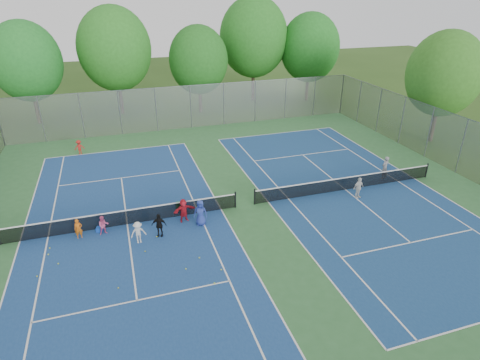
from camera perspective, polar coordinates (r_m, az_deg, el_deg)
name	(u,v)px	position (r m, az deg, el deg)	size (l,w,h in m)	color
ground	(245,206)	(24.55, 0.72, -3.70)	(120.00, 120.00, 0.00)	#2B4C17
court_pad	(245,206)	(24.55, 0.72, -3.69)	(32.00, 32.00, 0.01)	#316836
court_left	(127,224)	(23.57, -15.74, -6.09)	(10.97, 23.77, 0.01)	navy
court_right	(346,190)	(27.33, 14.78, -1.34)	(10.97, 23.77, 0.01)	navy
net_left	(126,218)	(23.35, -15.87, -5.17)	(12.87, 0.10, 0.91)	black
net_right	(346,184)	(27.14, 14.88, -0.52)	(12.87, 0.10, 0.91)	black
fence_north	(191,107)	(38.25, -7.02, 10.27)	(32.00, 0.10, 4.00)	gray
fence_east	(462,147)	(32.15, 28.98, 4.18)	(32.00, 0.10, 4.00)	gray
tree_nw	(26,61)	(43.30, -28.14, 14.64)	(6.40, 6.40, 9.58)	#443326
tree_nl	(115,49)	(43.62, -17.40, 17.35)	(7.20, 7.20, 10.69)	#443326
tree_nc	(198,60)	(42.72, -5.92, 16.60)	(6.00, 6.00, 8.85)	#443326
tree_nr	(254,37)	(47.28, 1.95, 19.61)	(7.60, 7.60, 11.42)	#443326
tree_ne	(310,48)	(47.96, 9.90, 18.06)	(6.60, 6.60, 9.77)	#443326
tree_side_e	(444,74)	(37.38, 27.06, 13.29)	(6.00, 6.00, 9.20)	#443326
ball_crate	(99,229)	(23.34, -19.37, -6.64)	(0.31, 0.31, 0.26)	blue
ball_hopper	(178,206)	(24.24, -8.76, -3.74)	(0.26, 0.26, 0.51)	green
student_a	(78,229)	(22.92, -21.99, -6.47)	(0.41, 0.27, 1.12)	orange
student_b	(103,225)	(22.82, -18.85, -6.11)	(0.53, 0.42, 1.10)	#E3588D
student_c	(138,233)	(21.54, -14.27, -7.25)	(0.80, 0.46, 1.24)	silver
student_d	(159,225)	(21.81, -11.44, -6.32)	(0.79, 0.33, 1.35)	black
student_e	(200,213)	(22.42, -5.65, -4.66)	(0.75, 0.49, 1.53)	#293D99
student_f	(184,210)	(22.90, -8.02, -4.30)	(1.30, 0.41, 1.40)	red
child_far_baseline	(79,147)	(34.43, -21.89, 4.35)	(0.76, 0.44, 1.18)	#AD1F18
instructor	(385,168)	(29.43, 19.90, 1.66)	(0.60, 0.40, 1.65)	gray
teen_court_b	(358,188)	(26.26, 16.50, -1.06)	(0.81, 0.34, 1.39)	silver
tennis_ball_0	(48,255)	(22.44, -25.60, -9.56)	(0.07, 0.07, 0.07)	#DCED37
tennis_ball_1	(118,288)	(19.15, -16.91, -14.51)	(0.07, 0.07, 0.07)	gold
tennis_ball_2	(186,269)	(19.57, -7.71, -12.46)	(0.07, 0.07, 0.07)	#CAEA36
tennis_ball_3	(157,237)	(22.05, -11.76, -7.93)	(0.07, 0.07, 0.07)	#C5D431
tennis_ball_4	(145,252)	(21.07, -13.34, -9.88)	(0.07, 0.07, 0.07)	#AFC52D
tennis_ball_5	(221,270)	(19.38, -2.67, -12.66)	(0.07, 0.07, 0.07)	#D7F238
tennis_ball_6	(37,277)	(21.16, -26.89, -12.16)	(0.07, 0.07, 0.07)	gold
tennis_ball_7	(199,258)	(20.18, -5.80, -10.99)	(0.07, 0.07, 0.07)	#DAEC37
tennis_ball_8	(50,248)	(22.91, -25.44, -8.77)	(0.07, 0.07, 0.07)	gold
tennis_ball_9	(58,264)	(21.57, -24.43, -10.82)	(0.07, 0.07, 0.07)	#BEDA32
tennis_ball_10	(215,283)	(18.65, -3.64, -14.48)	(0.07, 0.07, 0.07)	#B1D531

